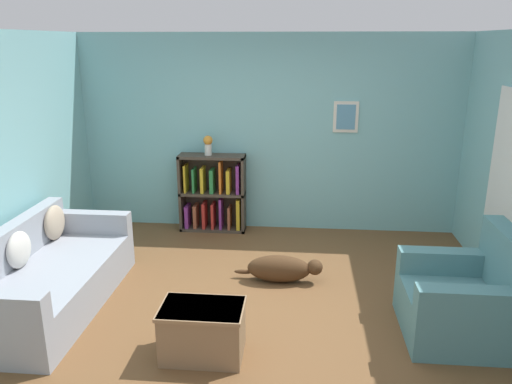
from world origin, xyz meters
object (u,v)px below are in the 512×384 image
(coffee_table, at_px, (203,330))
(vase, at_px, (208,144))
(recliner_chair, at_px, (466,300))
(couch, at_px, (44,278))
(bookshelf, at_px, (213,195))
(dog, at_px, (282,269))

(coffee_table, xyz_separation_m, vase, (-0.46, 2.85, 0.96))
(coffee_table, bearing_deg, vase, 99.12)
(coffee_table, bearing_deg, recliner_chair, 13.04)
(vase, bearing_deg, coffee_table, -80.88)
(recliner_chair, distance_m, coffee_table, 2.29)
(couch, height_order, recliner_chair, recliner_chair)
(couch, bearing_deg, vase, 61.00)
(couch, height_order, vase, vase)
(coffee_table, bearing_deg, bookshelf, 98.09)
(bookshelf, relative_size, coffee_table, 1.54)
(vase, bearing_deg, dog, -54.67)
(bookshelf, relative_size, vase, 4.01)
(recliner_chair, xyz_separation_m, vase, (-2.68, 2.34, 0.86))
(coffee_table, height_order, dog, coffee_table)
(bookshelf, xyz_separation_m, dog, (0.99, -1.49, -0.34))
(recliner_chair, relative_size, coffee_table, 1.42)
(recliner_chair, height_order, dog, recliner_chair)
(couch, distance_m, recliner_chair, 3.90)
(recliner_chair, height_order, vase, vase)
(bookshelf, bearing_deg, vase, -161.21)
(coffee_table, bearing_deg, dog, 67.03)
(recliner_chair, bearing_deg, dog, 152.19)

